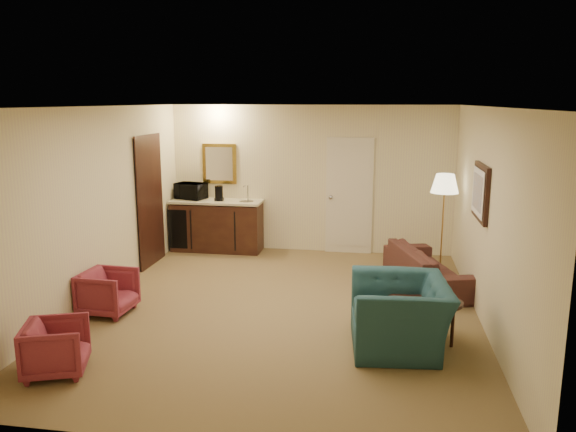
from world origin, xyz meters
name	(u,v)px	position (x,y,z in m)	size (l,w,h in m)	color
ground	(281,309)	(0.00, 0.00, 0.00)	(6.00, 6.00, 0.00)	olive
room_walls	(283,171)	(-0.10, 0.77, 1.72)	(5.02, 6.01, 2.61)	beige
wetbar_cabinet	(217,225)	(-1.65, 2.72, 0.46)	(1.64, 0.58, 0.92)	#3A2012
sofa	(428,261)	(1.95, 1.30, 0.37)	(1.90, 0.56, 0.74)	black
teal_armchair	(400,303)	(1.48, -0.90, 0.51)	(1.16, 0.76, 1.02)	#204652
rose_chair_near	(108,290)	(-2.15, -0.49, 0.31)	(0.61, 0.57, 0.62)	maroon
rose_chair_far	(56,345)	(-1.90, -2.07, 0.30)	(0.58, 0.54, 0.59)	maroon
coffee_table	(424,321)	(1.76, -0.70, 0.24)	(0.84, 0.57, 0.49)	black
floor_lamp	(443,225)	(2.20, 1.91, 0.79)	(0.42, 0.42, 1.59)	#B4843C
waste_bin	(252,245)	(-1.00, 2.65, 0.15)	(0.24, 0.24, 0.29)	black
microwave	(191,189)	(-2.15, 2.79, 1.10)	(0.52, 0.29, 0.36)	black
coffee_maker	(219,193)	(-1.59, 2.69, 1.05)	(0.14, 0.14, 0.27)	black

